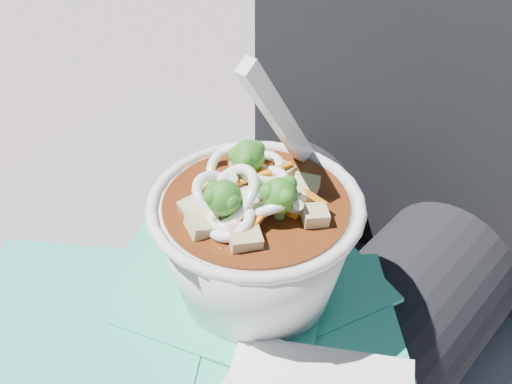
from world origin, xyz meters
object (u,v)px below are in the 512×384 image
Objects in this scene: person_body at (302,278)px; udon_bowl at (255,236)px; lap at (239,360)px; plastic_bag at (204,300)px.

person_body reaches higher than udon_bowl.
person_body is 4.81× the size of udon_bowl.
lap is at bearing -141.05° from udon_bowl.
udon_bowl is at bearing 38.95° from lap.
plastic_bag is at bearing -129.57° from lap.
person_body reaches higher than plastic_bag.
plastic_bag is (-0.02, -0.11, 0.05)m from person_body.
lap is 2.37× the size of udon_bowl.
plastic_bag is 0.08m from udon_bowl.
person_body is at bearing 90.00° from lap.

